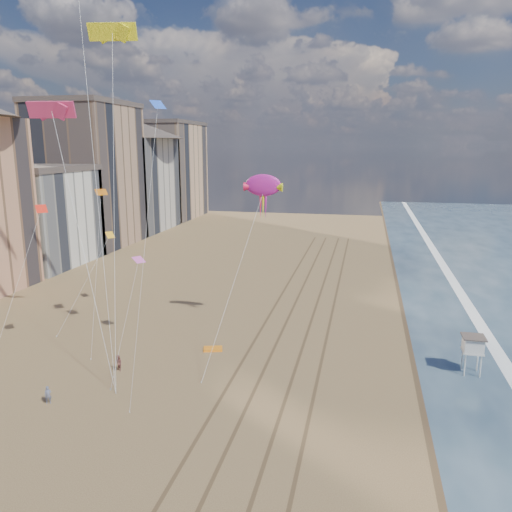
% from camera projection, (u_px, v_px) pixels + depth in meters
% --- Properties ---
extents(wet_sand, '(260.00, 260.00, 0.00)m').
position_uv_depth(wet_sand, '(439.00, 316.00, 60.65)').
color(wet_sand, '#42301E').
rests_on(wet_sand, ground).
extents(foam, '(260.00, 260.00, 0.00)m').
position_uv_depth(foam, '(476.00, 318.00, 59.76)').
color(foam, white).
rests_on(foam, ground).
extents(tracks, '(7.68, 120.00, 0.01)m').
position_uv_depth(tracks, '(293.00, 334.00, 54.58)').
color(tracks, brown).
rests_on(tracks, ground).
extents(buildings, '(34.72, 131.35, 29.00)m').
position_uv_depth(buildings, '(72.00, 181.00, 95.78)').
color(buildings, '#C6B284').
rests_on(buildings, ground).
extents(lifeguard_stand, '(1.97, 1.97, 3.56)m').
position_uv_depth(lifeguard_stand, '(473.00, 345.00, 44.63)').
color(lifeguard_stand, silver).
rests_on(lifeguard_stand, ground).
extents(grounded_kite, '(2.13, 1.67, 0.21)m').
position_uv_depth(grounded_kite, '(213.00, 349.00, 50.40)').
color(grounded_kite, orange).
rests_on(grounded_kite, ground).
extents(show_kite, '(4.13, 6.97, 20.24)m').
position_uv_depth(show_kite, '(263.00, 186.00, 51.68)').
color(show_kite, '#B11B88').
rests_on(show_kite, ground).
extents(kite_flyer_a, '(0.64, 0.58, 1.47)m').
position_uv_depth(kite_flyer_a, '(48.00, 395.00, 39.78)').
color(kite_flyer_a, slate).
rests_on(kite_flyer_a, ground).
extents(kite_flyer_b, '(0.93, 0.86, 1.54)m').
position_uv_depth(kite_flyer_b, '(118.00, 363.00, 45.49)').
color(kite_flyer_b, brown).
rests_on(kite_flyer_b, ground).
extents(small_kites, '(14.53, 17.16, 15.28)m').
position_uv_depth(small_kites, '(112.00, 201.00, 49.27)').
color(small_kites, blue).
rests_on(small_kites, ground).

